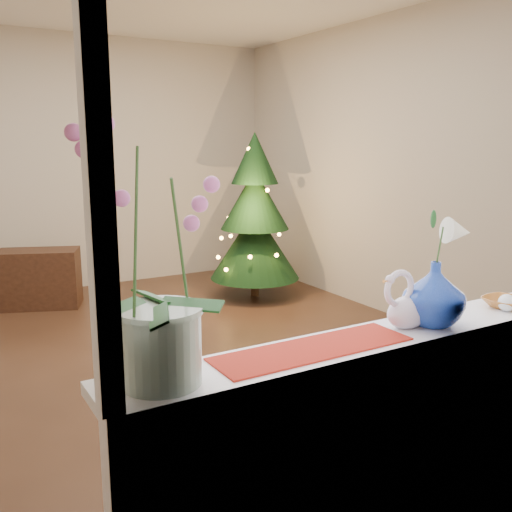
{
  "coord_description": "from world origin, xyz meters",
  "views": [
    {
      "loc": [
        -1.44,
        -3.8,
        1.59
      ],
      "look_at": [
        -0.03,
        -1.4,
        1.03
      ],
      "focal_mm": 40.0,
      "sensor_mm": 36.0,
      "label": 1
    }
  ],
  "objects_px": {
    "orchid_pot": "(157,256)",
    "paperweight": "(507,303)",
    "swan": "(409,300)",
    "amber_dish": "(505,303)",
    "blue_vase": "(434,289)",
    "xmas_tree": "(255,216)",
    "side_table": "(39,279)"
  },
  "relations": [
    {
      "from": "orchid_pot",
      "to": "paperweight",
      "type": "xyz_separation_m",
      "value": [
        1.44,
        -0.05,
        -0.33
      ]
    },
    {
      "from": "swan",
      "to": "amber_dish",
      "type": "bearing_deg",
      "value": 4.85
    },
    {
      "from": "blue_vase",
      "to": "swan",
      "type": "bearing_deg",
      "value": 164.82
    },
    {
      "from": "amber_dish",
      "to": "blue_vase",
      "type": "bearing_deg",
      "value": -178.93
    },
    {
      "from": "swan",
      "to": "xmas_tree",
      "type": "bearing_deg",
      "value": 74.91
    },
    {
      "from": "paperweight",
      "to": "side_table",
      "type": "xyz_separation_m",
      "value": [
        -1.06,
        4.33,
        -0.67
      ]
    },
    {
      "from": "orchid_pot",
      "to": "paperweight",
      "type": "relative_size",
      "value": 10.48
    },
    {
      "from": "orchid_pot",
      "to": "xmas_tree",
      "type": "bearing_deg",
      "value": 56.09
    },
    {
      "from": "orchid_pot",
      "to": "blue_vase",
      "type": "xyz_separation_m",
      "value": [
        1.06,
        -0.02,
        -0.23
      ]
    },
    {
      "from": "amber_dish",
      "to": "xmas_tree",
      "type": "xyz_separation_m",
      "value": [
        0.91,
        3.58,
        -0.09
      ]
    },
    {
      "from": "paperweight",
      "to": "amber_dish",
      "type": "bearing_deg",
      "value": 42.23
    },
    {
      "from": "paperweight",
      "to": "xmas_tree",
      "type": "distance_m",
      "value": 3.74
    },
    {
      "from": "xmas_tree",
      "to": "side_table",
      "type": "distance_m",
      "value": 2.21
    },
    {
      "from": "amber_dish",
      "to": "side_table",
      "type": "xyz_separation_m",
      "value": [
        -1.1,
        4.29,
        -0.66
      ]
    },
    {
      "from": "orchid_pot",
      "to": "amber_dish",
      "type": "xyz_separation_m",
      "value": [
        1.49,
        -0.01,
        -0.35
      ]
    },
    {
      "from": "swan",
      "to": "side_table",
      "type": "bearing_deg",
      "value": 104.61
    },
    {
      "from": "amber_dish",
      "to": "paperweight",
      "type": "bearing_deg",
      "value": -137.77
    },
    {
      "from": "blue_vase",
      "to": "xmas_tree",
      "type": "bearing_deg",
      "value": 69.54
    },
    {
      "from": "orchid_pot",
      "to": "xmas_tree",
      "type": "xyz_separation_m",
      "value": [
        2.4,
        3.56,
        -0.44
      ]
    },
    {
      "from": "orchid_pot",
      "to": "xmas_tree",
      "type": "distance_m",
      "value": 4.32
    },
    {
      "from": "paperweight",
      "to": "side_table",
      "type": "bearing_deg",
      "value": 103.81
    },
    {
      "from": "swan",
      "to": "orchid_pot",
      "type": "bearing_deg",
      "value": -172.74
    },
    {
      "from": "orchid_pot",
      "to": "swan",
      "type": "distance_m",
      "value": 0.99
    },
    {
      "from": "orchid_pot",
      "to": "side_table",
      "type": "bearing_deg",
      "value": 84.91
    },
    {
      "from": "orchid_pot",
      "to": "xmas_tree",
      "type": "height_order",
      "value": "xmas_tree"
    },
    {
      "from": "blue_vase",
      "to": "side_table",
      "type": "bearing_deg",
      "value": 98.95
    },
    {
      "from": "orchid_pot",
      "to": "blue_vase",
      "type": "relative_size",
      "value": 2.67
    },
    {
      "from": "paperweight",
      "to": "amber_dish",
      "type": "relative_size",
      "value": 0.49
    },
    {
      "from": "orchid_pot",
      "to": "paperweight",
      "type": "distance_m",
      "value": 1.48
    },
    {
      "from": "swan",
      "to": "blue_vase",
      "type": "distance_m",
      "value": 0.11
    },
    {
      "from": "amber_dish",
      "to": "side_table",
      "type": "bearing_deg",
      "value": 104.44
    },
    {
      "from": "orchid_pot",
      "to": "blue_vase",
      "type": "distance_m",
      "value": 1.08
    }
  ]
}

